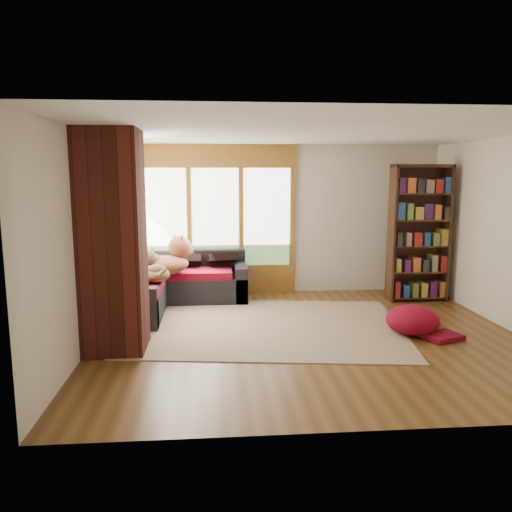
# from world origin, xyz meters

# --- Properties ---
(floor) EXTENTS (5.50, 5.50, 0.00)m
(floor) POSITION_xyz_m (0.00, 0.00, 0.00)
(floor) COLOR #4F3215
(floor) RESTS_ON ground
(ceiling) EXTENTS (5.50, 5.50, 0.00)m
(ceiling) POSITION_xyz_m (0.00, 0.00, 2.60)
(ceiling) COLOR white
(wall_back) EXTENTS (5.50, 0.04, 2.60)m
(wall_back) POSITION_xyz_m (0.00, 2.50, 1.30)
(wall_back) COLOR silver
(wall_back) RESTS_ON ground
(wall_front) EXTENTS (5.50, 0.04, 2.60)m
(wall_front) POSITION_xyz_m (0.00, -2.50, 1.30)
(wall_front) COLOR silver
(wall_front) RESTS_ON ground
(wall_left) EXTENTS (0.04, 5.00, 2.60)m
(wall_left) POSITION_xyz_m (-2.75, 0.00, 1.30)
(wall_left) COLOR silver
(wall_left) RESTS_ON ground
(windows_back) EXTENTS (2.82, 0.10, 1.90)m
(windows_back) POSITION_xyz_m (-1.20, 2.47, 1.35)
(windows_back) COLOR olive
(windows_back) RESTS_ON wall_back
(windows_left) EXTENTS (0.10, 2.62, 1.90)m
(windows_left) POSITION_xyz_m (-2.72, 1.20, 1.35)
(windows_left) COLOR olive
(windows_left) RESTS_ON wall_left
(roller_blind) EXTENTS (0.03, 0.72, 0.90)m
(roller_blind) POSITION_xyz_m (-2.69, 2.03, 1.75)
(roller_blind) COLOR #6A9358
(roller_blind) RESTS_ON wall_left
(brick_chimney) EXTENTS (0.70, 0.70, 2.60)m
(brick_chimney) POSITION_xyz_m (-2.40, -0.35, 1.30)
(brick_chimney) COLOR #471914
(brick_chimney) RESTS_ON ground
(sectional_sofa) EXTENTS (2.20, 2.20, 0.80)m
(sectional_sofa) POSITION_xyz_m (-1.95, 1.70, 0.30)
(sectional_sofa) COLOR black
(sectional_sofa) RESTS_ON ground
(area_rug) EXTENTS (3.96, 3.23, 0.01)m
(area_rug) POSITION_xyz_m (-0.50, 0.44, 0.01)
(area_rug) COLOR beige
(area_rug) RESTS_ON ground
(bookshelf) EXTENTS (0.96, 0.32, 2.25)m
(bookshelf) POSITION_xyz_m (2.14, 1.68, 1.13)
(bookshelf) COLOR #391F13
(bookshelf) RESTS_ON ground
(pouf) EXTENTS (0.73, 0.73, 0.38)m
(pouf) POSITION_xyz_m (1.38, -0.06, 0.20)
(pouf) COLOR maroon
(pouf) RESTS_ON area_rug
(dog_tan) EXTENTS (1.07, 0.99, 0.52)m
(dog_tan) POSITION_xyz_m (-1.97, 1.54, 0.80)
(dog_tan) COLOR brown
(dog_tan) RESTS_ON sectional_sofa
(dog_brindle) EXTENTS (0.70, 0.80, 0.39)m
(dog_brindle) POSITION_xyz_m (-2.14, 1.10, 0.73)
(dog_brindle) COLOR #40311D
(dog_brindle) RESTS_ON sectional_sofa
(throw_pillows) EXTENTS (1.98, 1.68, 0.45)m
(throw_pillows) POSITION_xyz_m (-1.86, 1.75, 0.79)
(throw_pillows) COLOR black
(throw_pillows) RESTS_ON sectional_sofa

